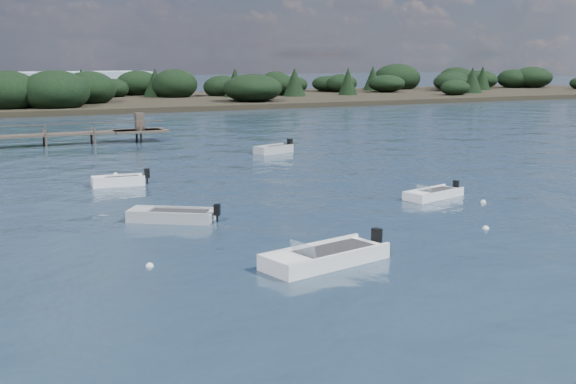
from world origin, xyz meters
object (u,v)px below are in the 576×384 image
dinghy_mid_white_b (433,195)px  dinghy_mid_white_a (325,260)px  tender_far_grey_b (274,151)px  dinghy_mid_grey (172,218)px  tender_far_white (118,183)px

dinghy_mid_white_b → dinghy_mid_white_a: size_ratio=0.73×
tender_far_grey_b → dinghy_mid_grey: size_ratio=0.88×
dinghy_mid_grey → tender_far_grey_b: bearing=54.7°
dinghy_mid_white_b → dinghy_mid_white_a: bearing=-142.3°
tender_far_grey_b → tender_far_white: 17.95m
tender_far_white → dinghy_mid_grey: size_ratio=0.83×
tender_far_white → dinghy_mid_white_a: dinghy_mid_white_a is taller
dinghy_mid_white_a → dinghy_mid_grey: 10.45m
dinghy_mid_grey → tender_far_white: bearing=91.8°
tender_far_grey_b → tender_far_white: (-15.03, -9.80, -0.01)m
dinghy_mid_white_b → tender_far_white: tender_far_white is taller
tender_far_white → dinghy_mid_white_a: size_ratio=0.63×
tender_far_grey_b → dinghy_mid_grey: bearing=-125.3°
tender_far_grey_b → dinghy_mid_white_b: bearing=-88.2°
dinghy_mid_white_b → dinghy_mid_grey: size_ratio=0.96×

